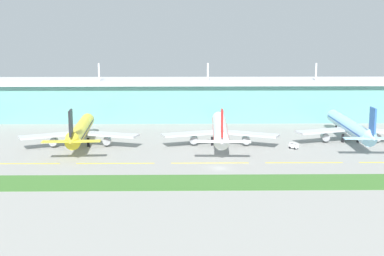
% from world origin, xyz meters
% --- Properties ---
extents(ground_plane, '(600.00, 600.00, 0.00)m').
position_xyz_m(ground_plane, '(0.00, 0.00, 0.00)').
color(ground_plane, gray).
extents(terminal_building, '(288.00, 34.00, 30.15)m').
position_xyz_m(terminal_building, '(-0.00, 103.71, 10.78)').
color(terminal_building, '#5B9E93').
rests_on(terminal_building, ground).
extents(airliner_near_middle, '(48.70, 61.86, 18.90)m').
position_xyz_m(airliner_near_middle, '(-54.84, 37.05, 6.45)').
color(airliner_near_middle, yellow).
rests_on(airliner_near_middle, ground).
extents(airliner_center, '(48.76, 67.00, 18.90)m').
position_xyz_m(airliner_center, '(2.59, 38.72, 6.45)').
color(airliner_center, white).
rests_on(airliner_center, ground).
extents(airliner_far_middle, '(48.78, 67.93, 18.90)m').
position_xyz_m(airliner_far_middle, '(58.46, 44.13, 6.45)').
color(airliner_far_middle, '#9ED1EA').
rests_on(airliner_far_middle, ground).
extents(taxiway_stripe_west, '(28.00, 0.70, 0.04)m').
position_xyz_m(taxiway_stripe_west, '(-71.00, 7.34, 0.02)').
color(taxiway_stripe_west, yellow).
rests_on(taxiway_stripe_west, ground).
extents(taxiway_stripe_mid_west, '(28.00, 0.70, 0.04)m').
position_xyz_m(taxiway_stripe_mid_west, '(-37.00, 7.34, 0.02)').
color(taxiway_stripe_mid_west, yellow).
rests_on(taxiway_stripe_mid_west, ground).
extents(taxiway_stripe_centre, '(28.00, 0.70, 0.04)m').
position_xyz_m(taxiway_stripe_centre, '(-3.00, 7.34, 0.02)').
color(taxiway_stripe_centre, yellow).
rests_on(taxiway_stripe_centre, ground).
extents(taxiway_stripe_mid_east, '(28.00, 0.70, 0.04)m').
position_xyz_m(taxiway_stripe_mid_east, '(31.00, 7.34, 0.02)').
color(taxiway_stripe_mid_east, yellow).
rests_on(taxiway_stripe_mid_east, ground).
extents(grass_verge, '(300.00, 18.00, 0.10)m').
position_xyz_m(grass_verge, '(0.00, -17.79, 0.05)').
color(grass_verge, '#3D702D').
rests_on(grass_verge, ground).
extents(baggage_cart, '(3.68, 3.93, 2.48)m').
position_xyz_m(baggage_cart, '(31.85, 30.44, 1.26)').
color(baggage_cart, silver).
rests_on(baggage_cart, ground).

